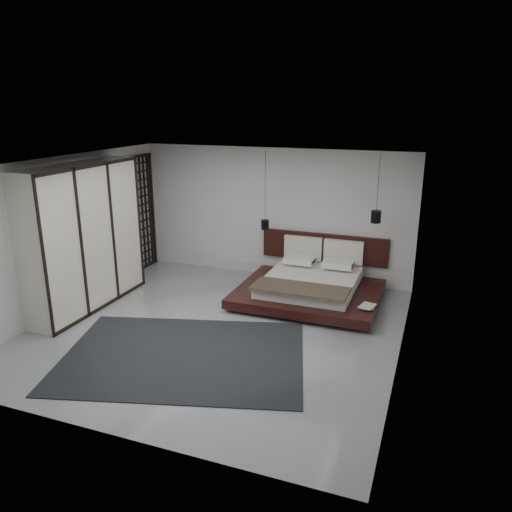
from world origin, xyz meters
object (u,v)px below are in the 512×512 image
at_px(bed, 311,285).
at_px(wardrobe, 84,237).
at_px(lattice_screen, 143,213).
at_px(pendant_right, 376,217).
at_px(pendant_left, 265,224).
at_px(rug, 184,355).

bearing_deg(bed, wardrobe, -154.99).
distance_m(lattice_screen, pendant_right, 5.21).
relative_size(lattice_screen, wardrobe, 0.95).
bearing_deg(pendant_left, lattice_screen, 177.62).
xyz_separation_m(bed, rug, (-1.22, -2.95, -0.27)).
height_order(bed, rug, bed).
bearing_deg(pendant_right, lattice_screen, 178.63).
height_order(wardrobe, rug, wardrobe).
relative_size(lattice_screen, pendant_left, 1.63).
bearing_deg(rug, pendant_right, 55.33).
height_order(pendant_left, pendant_right, same).
relative_size(bed, pendant_right, 2.12).
bearing_deg(wardrobe, bed, 25.01).
bearing_deg(lattice_screen, pendant_left, -2.38).
distance_m(pendant_left, pendant_right, 2.23).
distance_m(lattice_screen, rug, 4.70).
xyz_separation_m(lattice_screen, rug, (2.87, -3.48, -1.29)).
bearing_deg(lattice_screen, wardrobe, -83.84).
height_order(pendant_right, wardrobe, pendant_right).
height_order(pendant_right, rug, pendant_right).
xyz_separation_m(lattice_screen, pendant_left, (2.99, -0.12, 0.02)).
bearing_deg(bed, pendant_right, 20.58).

